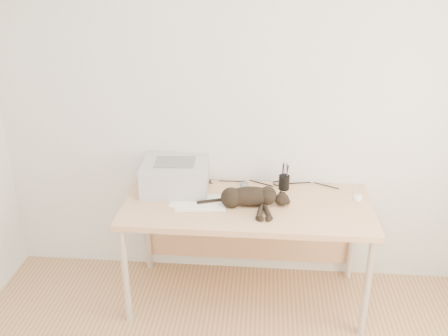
# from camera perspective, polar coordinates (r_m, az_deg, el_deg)

# --- Properties ---
(wall_back) EXTENTS (3.50, 0.00, 3.50)m
(wall_back) POSITION_cam_1_polar(r_m,az_deg,el_deg) (3.34, 3.12, 7.34)
(wall_back) COLOR white
(wall_back) RESTS_ON floor
(desk) EXTENTS (1.60, 0.70, 0.74)m
(desk) POSITION_cam_1_polar(r_m,az_deg,el_deg) (3.36, 2.70, -5.42)
(desk) COLOR #DBAC80
(desk) RESTS_ON floor
(printer) EXTENTS (0.46, 0.40, 0.21)m
(printer) POSITION_cam_1_polar(r_m,az_deg,el_deg) (3.38, -5.56, -0.90)
(printer) COLOR silver
(printer) RESTS_ON desk
(papers) EXTENTS (0.37, 0.28, 0.01)m
(papers) POSITION_cam_1_polar(r_m,az_deg,el_deg) (3.23, -2.91, -3.90)
(papers) COLOR white
(papers) RESTS_ON desk
(cat) EXTENTS (0.60, 0.28, 0.13)m
(cat) POSITION_cam_1_polar(r_m,az_deg,el_deg) (3.17, 2.74, -3.39)
(cat) COLOR black
(cat) RESTS_ON desk
(mug) EXTENTS (0.14, 0.14, 0.10)m
(mug) POSITION_cam_1_polar(r_m,az_deg,el_deg) (3.47, -2.63, -1.02)
(mug) COLOR silver
(mug) RESTS_ON desk
(pen_cup) EXTENTS (0.07, 0.07, 0.19)m
(pen_cup) POSITION_cam_1_polar(r_m,az_deg,el_deg) (3.41, 6.88, -1.61)
(pen_cup) COLOR black
(pen_cup) RESTS_ON desk
(remote_grey) EXTENTS (0.08, 0.19, 0.02)m
(remote_grey) POSITION_cam_1_polar(r_m,az_deg,el_deg) (3.39, 2.49, -2.37)
(remote_grey) COLOR slate
(remote_grey) RESTS_ON desk
(remote_black) EXTENTS (0.07, 0.17, 0.02)m
(remote_black) POSITION_cam_1_polar(r_m,az_deg,el_deg) (3.30, 4.31, -3.20)
(remote_black) COLOR black
(remote_black) RESTS_ON desk
(mouse) EXTENTS (0.09, 0.12, 0.04)m
(mouse) POSITION_cam_1_polar(r_m,az_deg,el_deg) (3.39, 15.04, -3.08)
(mouse) COLOR white
(mouse) RESTS_ON desk
(cable_tangle) EXTENTS (1.36, 0.07, 0.01)m
(cable_tangle) POSITION_cam_1_polar(r_m,az_deg,el_deg) (3.49, 2.89, -1.64)
(cable_tangle) COLOR black
(cable_tangle) RESTS_ON desk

